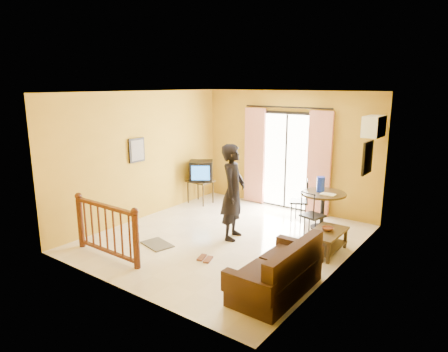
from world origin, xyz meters
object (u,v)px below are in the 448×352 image
Objects in this scene: television at (201,171)px; dining_table at (323,200)px; coffee_table at (326,238)px; sofa at (279,274)px; standing_person at (233,192)px.

television reaches higher than dining_table.
coffee_table is 1.74m from sofa.
dining_table is at bearing -33.67° from television.
television is 0.40× the size of standing_person.
sofa is at bearing -72.09° from television.
sofa reaches higher than coffee_table.
dining_table is at bearing 116.45° from coffee_table.
dining_table is at bearing -55.09° from standing_person.
standing_person reaches higher than coffee_table.
coffee_table is 1.91m from standing_person.
coffee_table is 0.56× the size of sofa.
standing_person reaches higher than sofa.
sofa is (3.72, -2.77, -0.54)m from television.
television is 3.90m from coffee_table.
dining_table reaches higher than coffee_table.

